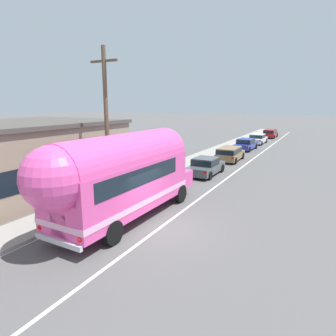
{
  "coord_description": "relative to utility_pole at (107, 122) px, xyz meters",
  "views": [
    {
      "loc": [
        6.08,
        -10.54,
        5.44
      ],
      "look_at": [
        -1.84,
        4.25,
        1.75
      ],
      "focal_mm": 31.21,
      "sensor_mm": 36.0,
      "label": 1
    }
  ],
  "objects": [
    {
      "name": "ground_plane",
      "position": [
        4.78,
        -2.43,
        -4.42
      ],
      "size": [
        300.0,
        300.0,
        0.0
      ],
      "primitive_type": "plane",
      "color": "#565454"
    },
    {
      "name": "lane_markings",
      "position": [
        2.98,
        9.57,
        -4.42
      ],
      "size": [
        4.02,
        80.0,
        0.01
      ],
      "color": "silver",
      "rests_on": "ground"
    },
    {
      "name": "sidewalk_slab",
      "position": [
        -0.24,
        7.57,
        -4.35
      ],
      "size": [
        2.26,
        90.0,
        0.15
      ],
      "primitive_type": "cube",
      "color": "gray",
      "rests_on": "ground"
    },
    {
      "name": "utility_pole",
      "position": [
        0.0,
        0.0,
        0.0
      ],
      "size": [
        1.8,
        0.24,
        8.5
      ],
      "color": "brown",
      "rests_on": "ground"
    },
    {
      "name": "painted_bus",
      "position": [
        2.81,
        -2.62,
        -2.12
      ],
      "size": [
        2.75,
        10.39,
        4.12
      ],
      "color": "#EA4C9E",
      "rests_on": "ground"
    },
    {
      "name": "car_lead",
      "position": [
        2.93,
        8.07,
        -3.69
      ],
      "size": [
        1.94,
        4.32,
        1.37
      ],
      "color": "#474C51",
      "rests_on": "ground"
    },
    {
      "name": "car_second",
      "position": [
        2.97,
        14.45,
        -3.63
      ],
      "size": [
        2.06,
        4.49,
        1.37
      ],
      "color": "olive",
      "rests_on": "ground"
    },
    {
      "name": "car_third",
      "position": [
        2.63,
        22.25,
        -3.68
      ],
      "size": [
        2.06,
        4.69,
        1.37
      ],
      "color": "navy",
      "rests_on": "ground"
    },
    {
      "name": "car_fourth",
      "position": [
        2.72,
        28.65,
        -3.68
      ],
      "size": [
        2.05,
        4.62,
        1.37
      ],
      "color": "white",
      "rests_on": "ground"
    },
    {
      "name": "car_fifth",
      "position": [
        3.01,
        37.32,
        -3.63
      ],
      "size": [
        1.89,
        4.79,
        1.37
      ],
      "color": "#A5191E",
      "rests_on": "ground"
    }
  ]
}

